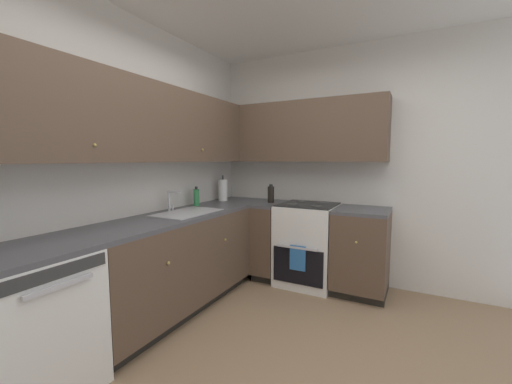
{
  "coord_description": "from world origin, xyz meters",
  "views": [
    {
      "loc": [
        -1.7,
        -0.67,
        1.41
      ],
      "look_at": [
        1.0,
        0.74,
        1.08
      ],
      "focal_mm": 21.78,
      "sensor_mm": 36.0,
      "label": 1
    }
  ],
  "objects_px": {
    "soap_bottle": "(196,197)",
    "oil_bottle": "(271,194)",
    "oven_range": "(308,243)",
    "paper_towel_roll": "(223,190)",
    "dishwasher": "(31,327)"
  },
  "relations": [
    {
      "from": "soap_bottle",
      "to": "dishwasher",
      "type": "bearing_deg",
      "value": -174.18
    },
    {
      "from": "soap_bottle",
      "to": "paper_towel_roll",
      "type": "relative_size",
      "value": 0.66
    },
    {
      "from": "oven_range",
      "to": "soap_bottle",
      "type": "xyz_separation_m",
      "value": [
        -0.63,
        1.07,
        0.54
      ]
    },
    {
      "from": "soap_bottle",
      "to": "oil_bottle",
      "type": "height_order",
      "value": "oil_bottle"
    },
    {
      "from": "oven_range",
      "to": "oil_bottle",
      "type": "bearing_deg",
      "value": 92.32
    },
    {
      "from": "soap_bottle",
      "to": "paper_towel_roll",
      "type": "xyz_separation_m",
      "value": [
        0.49,
        -0.02,
        0.04
      ]
    },
    {
      "from": "soap_bottle",
      "to": "oil_bottle",
      "type": "distance_m",
      "value": 0.87
    },
    {
      "from": "dishwasher",
      "to": "oil_bottle",
      "type": "distance_m",
      "value": 2.49
    },
    {
      "from": "paper_towel_roll",
      "to": "dishwasher",
      "type": "bearing_deg",
      "value": -175.94
    },
    {
      "from": "paper_towel_roll",
      "to": "oil_bottle",
      "type": "bearing_deg",
      "value": -78.41
    },
    {
      "from": "oven_range",
      "to": "paper_towel_roll",
      "type": "distance_m",
      "value": 1.2
    },
    {
      "from": "oven_range",
      "to": "soap_bottle",
      "type": "distance_m",
      "value": 1.35
    },
    {
      "from": "paper_towel_roll",
      "to": "oil_bottle",
      "type": "height_order",
      "value": "paper_towel_roll"
    },
    {
      "from": "soap_bottle",
      "to": "oil_bottle",
      "type": "bearing_deg",
      "value": -45.02
    },
    {
      "from": "oil_bottle",
      "to": "oven_range",
      "type": "bearing_deg",
      "value": -87.68
    }
  ]
}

